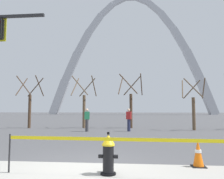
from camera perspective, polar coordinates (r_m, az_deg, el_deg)
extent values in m
plane|color=#474749|center=(6.74, -6.30, -17.86)|extent=(240.00, 240.00, 0.00)
cylinder|color=black|center=(5.80, -0.92, -19.77)|extent=(0.36, 0.36, 0.05)
cylinder|color=black|center=(5.73, -0.91, -16.53)|extent=(0.26, 0.26, 0.62)
cylinder|color=gold|center=(5.67, -0.91, -13.26)|extent=(0.30, 0.30, 0.04)
cone|color=gold|center=(5.65, -0.91, -11.96)|extent=(0.30, 0.30, 0.22)
cylinder|color=black|center=(5.64, -0.90, -10.54)|extent=(0.06, 0.06, 0.06)
cylinder|color=black|center=(5.74, -2.77, -15.87)|extent=(0.10, 0.09, 0.09)
cylinder|color=black|center=(5.70, 0.96, -15.95)|extent=(0.10, 0.09, 0.09)
cylinder|color=black|center=(5.93, -0.68, -16.44)|extent=(0.13, 0.14, 0.13)
cylinder|color=black|center=(6.00, -0.59, -16.28)|extent=(0.15, 0.03, 0.15)
cylinder|color=#232326|center=(6.38, -23.61, -13.99)|extent=(0.04, 0.04, 0.92)
cube|color=yellow|center=(5.47, -0.29, -11.95)|extent=(4.96, 0.24, 0.08)
cube|color=black|center=(6.92, 20.24, -17.13)|extent=(0.36, 0.36, 0.03)
cone|color=orange|center=(6.85, 20.15, -14.14)|extent=(0.28, 0.28, 0.70)
cylinder|color=white|center=(6.84, 20.14, -13.85)|extent=(0.17, 0.17, 0.08)
cube|color=black|center=(11.75, -25.55, 13.10)|extent=(0.26, 0.24, 0.90)
cube|color=gold|center=(11.86, -25.19, 12.92)|extent=(0.44, 0.03, 1.04)
cube|color=#B2B5BC|center=(79.10, -12.65, -1.93)|extent=(6.26, 2.45, 11.84)
cube|color=#B2B5BC|center=(79.10, -9.81, 5.32)|extent=(6.01, 2.24, 10.08)
cube|color=#B2B5BC|center=(80.02, -6.97, 11.19)|extent=(5.74, 2.02, 8.33)
cube|color=#B2B5BC|center=(81.29, -4.12, 15.64)|extent=(5.44, 1.80, 6.59)
cube|color=#B2B5BC|center=(82.47, -1.27, 18.73)|extent=(5.07, 1.59, 4.87)
cube|color=#B2B5BC|center=(83.27, 1.59, 20.55)|extent=(4.58, 1.37, 3.10)
cube|color=#B2B5BC|center=(83.14, 7.35, 20.63)|extent=(4.58, 1.37, 3.10)
cube|color=#B2B5BC|center=(82.22, 10.26, 18.89)|extent=(5.07, 1.59, 4.87)
cube|color=#B2B5BC|center=(80.91, 13.18, 15.86)|extent=(5.44, 1.80, 6.59)
cube|color=#B2B5BC|center=(79.50, 16.13, 11.46)|extent=(5.74, 2.02, 8.33)
cube|color=#B2B5BC|center=(78.43, 19.10, 5.61)|extent=(6.01, 2.24, 10.08)
cube|color=#B2B5BC|center=(78.29, 22.09, -1.66)|extent=(6.26, 2.45, 11.84)
cylinder|color=#473323|center=(20.76, -19.35, -5.04)|extent=(0.24, 0.24, 2.73)
cylinder|color=#473323|center=(21.37, -21.03, 0.69)|extent=(0.37, 1.47, 1.63)
cylinder|color=#473323|center=(20.44, -17.13, 0.82)|extent=(0.23, 1.48, 1.63)
cylinder|color=#473323|center=(21.59, -18.04, 0.55)|extent=(1.48, 0.23, 1.63)
cylinder|color=#473323|center=(20.19, -20.65, 0.98)|extent=(1.46, 0.40, 1.63)
cylinder|color=brown|center=(19.81, -6.80, -5.31)|extent=(0.24, 0.24, 2.73)
cylinder|color=brown|center=(20.26, -8.94, 0.70)|extent=(0.37, 1.47, 1.63)
cylinder|color=brown|center=(19.66, -4.39, 0.82)|extent=(0.23, 1.48, 1.63)
cylinder|color=brown|center=(20.71, -6.01, 0.54)|extent=(1.48, 0.23, 1.63)
cylinder|color=brown|center=(19.14, -7.81, 1.01)|extent=(1.46, 0.40, 1.63)
cylinder|color=#473323|center=(19.68, 4.63, -5.18)|extent=(0.24, 0.24, 2.83)
cylinder|color=#473323|center=(19.99, 2.12, 1.08)|extent=(0.38, 1.52, 1.69)
cylinder|color=#473323|center=(19.70, 7.13, 1.20)|extent=(0.23, 1.53, 1.69)
cylinder|color=#473323|center=(20.66, 4.87, 0.90)|extent=(1.53, 0.23, 1.69)
cylinder|color=#473323|center=(18.94, 3.96, 1.42)|extent=(1.51, 0.41, 1.69)
cylinder|color=brown|center=(18.54, 19.20, -5.56)|extent=(0.24, 0.24, 2.43)
cylinder|color=brown|center=(18.59, 16.72, 0.16)|extent=(0.34, 1.31, 1.46)
cylinder|color=brown|center=(18.72, 21.33, 0.26)|extent=(0.21, 1.32, 1.46)
cylinder|color=brown|center=(19.35, 18.75, 0.02)|extent=(1.32, 0.21, 1.46)
cylinder|color=brown|center=(17.85, 19.08, 0.42)|extent=(1.31, 0.37, 1.46)
cylinder|color=#38383D|center=(16.63, -6.11, -8.65)|extent=(0.22, 0.22, 0.84)
cube|color=#23754C|center=(16.60, -6.09, -6.28)|extent=(0.39, 0.31, 0.54)
sphere|color=beige|center=(16.59, -6.08, -4.96)|extent=(0.20, 0.20, 0.20)
cylinder|color=#232847|center=(16.73, 4.10, -8.65)|extent=(0.22, 0.22, 0.84)
cube|color=#B22323|center=(16.70, 4.09, -6.28)|extent=(0.38, 0.27, 0.54)
sphere|color=beige|center=(16.69, 4.08, -4.98)|extent=(0.20, 0.20, 0.20)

